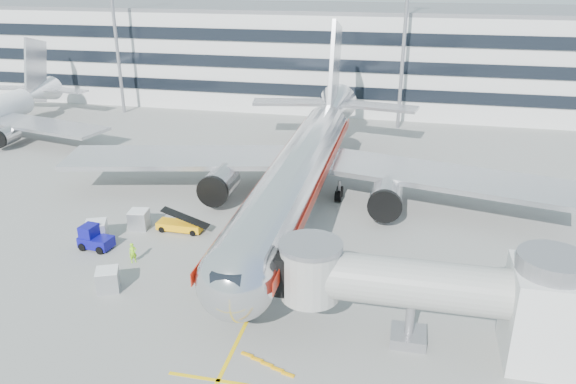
% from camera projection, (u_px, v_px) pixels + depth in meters
% --- Properties ---
extents(ground, '(180.00, 180.00, 0.00)m').
position_uv_depth(ground, '(276.00, 262.00, 44.66)').
color(ground, gray).
rests_on(ground, ground).
extents(lead_in_line, '(0.25, 70.00, 0.01)m').
position_uv_depth(lead_in_line, '(300.00, 212.00, 53.70)').
color(lead_in_line, yellow).
rests_on(lead_in_line, ground).
extents(stop_bar, '(6.00, 0.25, 0.01)m').
position_uv_depth(stop_bar, '(218.00, 381.00, 32.00)').
color(stop_bar, yellow).
rests_on(stop_bar, ground).
extents(main_jet, '(50.95, 48.70, 16.06)m').
position_uv_depth(main_jet, '(304.00, 164.00, 53.66)').
color(main_jet, silver).
rests_on(main_jet, ground).
extents(jet_bridge, '(17.80, 4.50, 7.00)m').
position_uv_depth(jet_bridge, '(441.00, 292.00, 33.54)').
color(jet_bridge, silver).
rests_on(jet_bridge, ground).
extents(terminal, '(150.00, 24.25, 15.60)m').
position_uv_depth(terminal, '(356.00, 55.00, 94.10)').
color(terminal, silver).
rests_on(terminal, ground).
extents(light_mast_west, '(2.40, 1.20, 25.45)m').
position_uv_depth(light_mast_west, '(113.00, 15.00, 83.96)').
color(light_mast_west, gray).
rests_on(light_mast_west, ground).
extents(light_mast_centre, '(2.40, 1.20, 25.45)m').
position_uv_depth(light_mast_centre, '(406.00, 21.00, 75.42)').
color(light_mast_centre, gray).
rests_on(light_mast_centre, ground).
extents(belt_loader, '(4.28, 1.63, 2.04)m').
position_uv_depth(belt_loader, '(180.00, 225.00, 49.70)').
color(belt_loader, '#F9A80A').
rests_on(belt_loader, ground).
extents(baggage_tug, '(2.88, 2.03, 2.03)m').
position_uv_depth(baggage_tug, '(94.00, 239.00, 46.57)').
color(baggage_tug, '#0C0B7E').
rests_on(baggage_tug, ground).
extents(cargo_container_left, '(2.23, 2.23, 1.81)m').
position_uv_depth(cargo_container_left, '(97.00, 231.00, 47.77)').
color(cargo_container_left, '#A5A8AC').
rests_on(cargo_container_left, ground).
extents(cargo_container_right, '(1.81, 1.81, 1.71)m').
position_uv_depth(cargo_container_right, '(139.00, 219.00, 50.12)').
color(cargo_container_right, '#A5A8AC').
rests_on(cargo_container_right, ground).
extents(cargo_container_front, '(2.06, 2.06, 1.66)m').
position_uv_depth(cargo_container_front, '(108.00, 280.00, 40.59)').
color(cargo_container_front, '#A5A8AC').
rests_on(cargo_container_front, ground).
extents(ramp_worker, '(0.72, 0.71, 1.67)m').
position_uv_depth(ramp_worker, '(133.00, 253.00, 44.35)').
color(ramp_worker, '#95F019').
rests_on(ramp_worker, ground).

